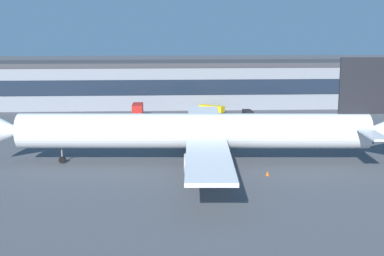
% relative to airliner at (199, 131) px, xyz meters
% --- Properties ---
extents(ground_plane, '(600.00, 600.00, 0.00)m').
position_rel_airliner_xyz_m(ground_plane, '(2.98, 2.41, -5.29)').
color(ground_plane, '#4C4F54').
extents(terminal_building, '(153.11, 15.06, 12.21)m').
position_rel_airliner_xyz_m(terminal_building, '(2.98, 61.00, 0.84)').
color(terminal_building, gray).
rests_on(terminal_building, ground_plane).
extents(airliner, '(64.94, 55.83, 16.95)m').
position_rel_airliner_xyz_m(airliner, '(0.00, 0.00, 0.00)').
color(airliner, white).
rests_on(airliner, ground_plane).
extents(stair_truck, '(2.49, 6.02, 3.55)m').
position_rel_airliner_xyz_m(stair_truck, '(-11.79, 42.11, -3.31)').
color(stair_truck, red).
rests_on(stair_truck, ground_plane).
extents(belt_loader, '(6.41, 5.28, 1.95)m').
position_rel_airliner_xyz_m(belt_loader, '(6.32, 49.55, -4.14)').
color(belt_loader, yellow).
rests_on(belt_loader, ground_plane).
extents(follow_me_car, '(2.25, 4.51, 1.85)m').
position_rel_airliner_xyz_m(follow_me_car, '(14.38, 41.81, -4.20)').
color(follow_me_car, black).
rests_on(follow_me_car, ground_plane).
extents(traffic_cone_0, '(0.56, 0.56, 0.70)m').
position_rel_airliner_xyz_m(traffic_cone_0, '(9.62, -7.83, -4.94)').
color(traffic_cone_0, '#F2590C').
rests_on(traffic_cone_0, ground_plane).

